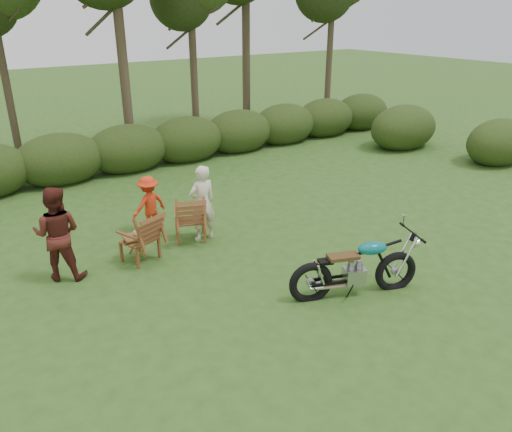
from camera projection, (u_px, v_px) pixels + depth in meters
ground at (330, 298)px, 8.53m from camera, size 80.00×80.00×0.00m
tree_line at (124, 36)px, 14.68m from camera, size 22.52×11.62×8.14m
motorcycle at (353, 293)px, 8.69m from camera, size 2.36×1.57×1.26m
lawn_chair_right at (191, 239)px, 10.71m from camera, size 0.93×0.93×1.03m
lawn_chair_left at (141, 260)px, 9.84m from camera, size 0.89×0.89×1.02m
side_table at (137, 247)px, 9.78m from camera, size 0.53×0.46×0.51m
cup at (137, 233)px, 9.67m from camera, size 0.14×0.14×0.10m
adult_a at (204, 239)px, 10.73m from camera, size 0.61×0.41×1.64m
adult_b at (65, 277)px, 9.22m from camera, size 1.08×1.02×1.75m
child at (151, 231)px, 11.09m from camera, size 0.91×0.65×1.28m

